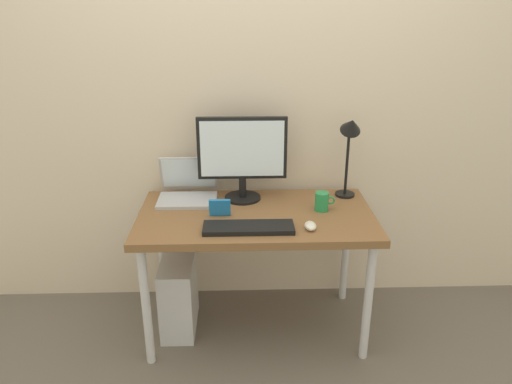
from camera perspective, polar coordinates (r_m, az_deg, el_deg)
ground_plane at (r=2.90m, az=-0.00°, el=-15.44°), size 6.00×6.00×0.00m
back_wall at (r=2.74m, az=-0.27°, el=12.25°), size 4.40×0.04×2.60m
desk at (r=2.56m, az=-0.00°, el=-3.92°), size 1.23×0.67×0.71m
monitor at (r=2.63m, az=-1.63°, el=4.47°), size 0.48×0.20×0.46m
laptop at (r=2.73m, az=-7.98°, el=0.39°), size 0.32×0.29×0.22m
desk_lamp at (r=2.67m, az=10.98°, el=6.21°), size 0.11×0.16×0.48m
keyboard at (r=2.35m, az=-0.88°, el=-4.19°), size 0.44×0.14×0.02m
mouse at (r=2.37m, az=6.40°, el=-3.96°), size 0.06×0.09×0.03m
coffee_mug at (r=2.58m, az=7.75°, el=-1.10°), size 0.11×0.07×0.10m
photo_frame at (r=2.49m, az=-4.27°, el=-1.83°), size 0.11×0.03×0.09m
computer_tower at (r=2.81m, az=-9.04°, el=-11.79°), size 0.18×0.36×0.42m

